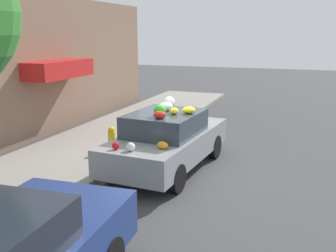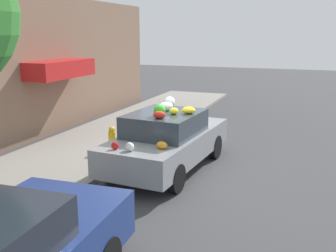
# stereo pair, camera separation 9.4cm
# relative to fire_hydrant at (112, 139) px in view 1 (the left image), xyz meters

# --- Properties ---
(ground_plane) EXTENTS (60.00, 60.00, 0.00)m
(ground_plane) POSITION_rel_fire_hydrant_xyz_m (-0.49, -1.77, -0.46)
(ground_plane) COLOR #424244
(sidewalk_curb) EXTENTS (24.00, 3.20, 0.12)m
(sidewalk_curb) POSITION_rel_fire_hydrant_xyz_m (-0.49, 0.93, -0.40)
(sidewalk_curb) COLOR gray
(sidewalk_curb) RESTS_ON ground
(building_facade) EXTENTS (18.00, 1.20, 4.51)m
(building_facade) POSITION_rel_fire_hydrant_xyz_m (-0.39, 3.15, 1.79)
(building_facade) COLOR #846651
(building_facade) RESTS_ON ground
(fire_hydrant) EXTENTS (0.20, 0.20, 0.70)m
(fire_hydrant) POSITION_rel_fire_hydrant_xyz_m (0.00, 0.00, 0.00)
(fire_hydrant) COLOR gold
(fire_hydrant) RESTS_ON sidewalk_curb
(art_car) EXTENTS (4.30, 2.05, 1.74)m
(art_car) POSITION_rel_fire_hydrant_xyz_m (-0.52, -1.82, 0.30)
(art_car) COLOR gray
(art_car) RESTS_ON ground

